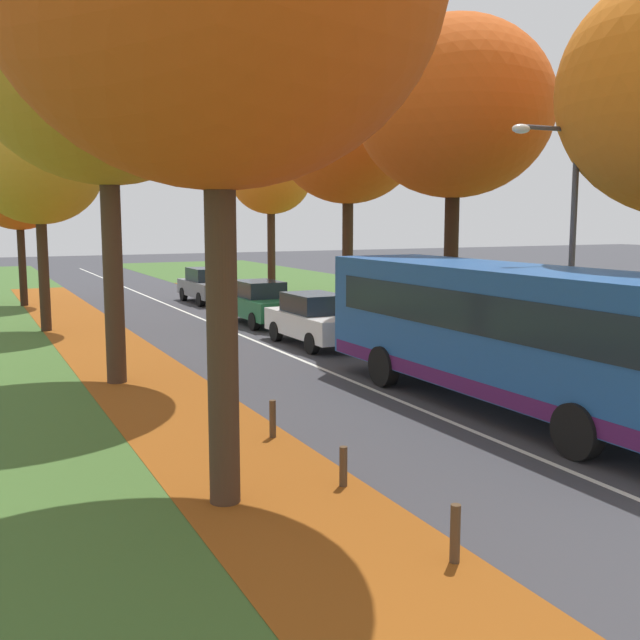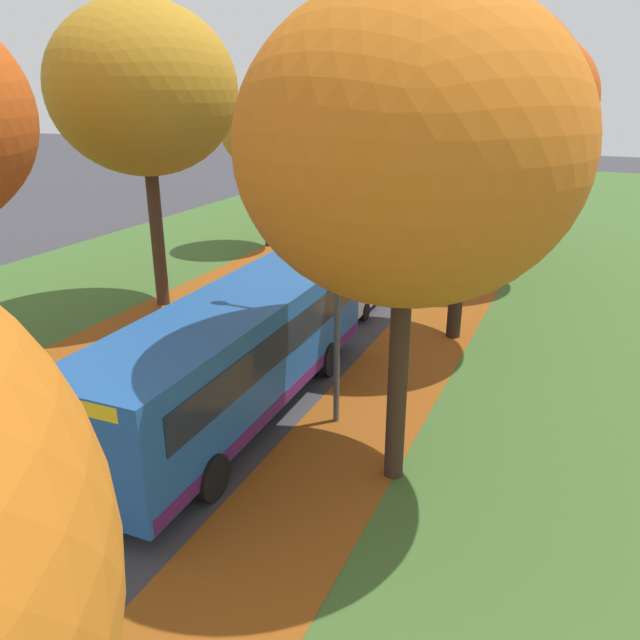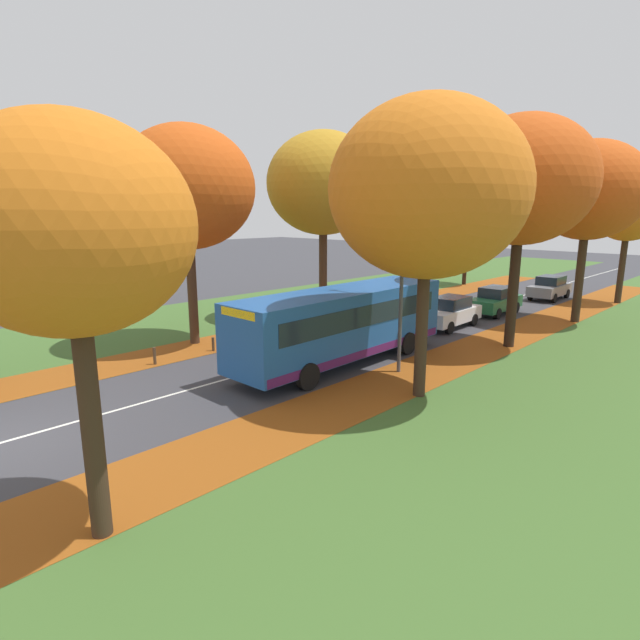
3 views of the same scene
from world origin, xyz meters
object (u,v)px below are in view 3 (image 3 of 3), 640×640
object	(u,v)px
tree_right_mid	(522,181)
car_green_following	(495,301)
bollard_fifth	(213,344)
streetlamp_right	(394,274)
tree_left_near	(187,188)
bollard_sixth	(262,333)
tree_right_distant	(629,213)
car_grey_third_in_line	(550,288)
car_white_lead	(449,312)
bollard_fourth	(155,356)
tree_left_mid	(323,184)
tree_left_distant	(468,222)
bus	(343,322)
tree_right_near	(428,189)
tree_right_far	(589,191)
tree_left_far	(410,217)
tree_right_nearest	(71,228)
bollard_third	(83,372)

from	to	relation	value
tree_right_mid	car_green_following	distance (m)	10.04
bollard_fifth	streetlamp_right	world-z (taller)	streetlamp_right
tree_left_near	bollard_sixth	bearing A→B (deg)	55.41
tree_right_mid	streetlamp_right	distance (m)	7.66
tree_right_distant	car_grey_third_in_line	world-z (taller)	tree_right_distant
tree_left_near	car_white_lead	xyz separation A→B (m)	(6.76, 11.23, -6.20)
bollard_fourth	tree_right_distant	bearing A→B (deg)	71.88
tree_left_mid	bollard_fourth	xyz separation A→B (m)	(1.68, -11.45, -7.16)
car_grey_third_in_line	bollard_fifth	bearing A→B (deg)	-102.72
tree_right_distant	car_green_following	bearing A→B (deg)	-114.60
tree_right_mid	bollard_fourth	world-z (taller)	tree_right_mid
tree_left_distant	bus	bearing A→B (deg)	-72.37
tree_right_near	bus	size ratio (longest dim) A/B	0.90
tree_left_near	streetlamp_right	bearing A→B (deg)	19.02
car_green_following	tree_right_distant	bearing A→B (deg)	65.40
tree_left_mid	streetlamp_right	bearing A→B (deg)	-31.21
tree_left_distant	tree_right_distant	distance (m)	11.81
tree_right_far	streetlamp_right	bearing A→B (deg)	-98.47
tree_left_far	streetlamp_right	world-z (taller)	tree_left_far
tree_right_distant	tree_left_near	bearing A→B (deg)	-113.51
tree_left_mid	tree_left_distant	xyz separation A→B (m)	(-0.72, 17.91, -2.30)
tree_left_near	bus	size ratio (longest dim) A/B	0.93
car_grey_third_in_line	tree_right_nearest	bearing A→B (deg)	-83.33
tree_right_near	car_green_following	bearing A→B (deg)	106.56
tree_left_near	tree_left_mid	bearing A→B (deg)	89.24
tree_left_mid	car_grey_third_in_line	distance (m)	18.37
car_grey_third_in_line	tree_left_distant	bearing A→B (deg)	163.18
tree_right_mid	bollard_fourth	xyz separation A→B (m)	(-8.94, -12.63, -6.92)
tree_left_far	tree_right_near	size ratio (longest dim) A/B	0.81
tree_right_nearest	bollard_sixth	xyz separation A→B (m)	(-9.32, 11.50, -5.36)
bollard_third	streetlamp_right	world-z (taller)	streetlamp_right
tree_left_mid	tree_left_far	size ratio (longest dim) A/B	1.35
bollard_sixth	bus	bearing A→B (deg)	-1.06
tree_left_near	bollard_third	xyz separation A→B (m)	(1.77, -5.72, -6.70)
bollard_fourth	car_grey_third_in_line	xyz separation A→B (m)	(5.45, 26.98, 0.46)
tree_right_nearest	bollard_fourth	size ratio (longest dim) A/B	10.70
bollard_third	bus	xyz separation A→B (m)	(5.23, 8.21, 1.39)
tree_right_distant	streetlamp_right	size ratio (longest dim) A/B	1.30
tree_left_far	tree_right_near	world-z (taller)	tree_right_near
tree_left_distant	tree_right_distant	size ratio (longest dim) A/B	0.91
car_white_lead	tree_right_nearest	bearing A→B (deg)	-77.82
tree_left_far	car_green_following	distance (m)	9.02
tree_right_nearest	car_white_lead	size ratio (longest dim) A/B	1.79
tree_right_mid	bollard_sixth	distance (m)	13.36
bollard_sixth	car_green_following	distance (m)	14.66
streetlamp_right	car_white_lead	bearing A→B (deg)	105.48
bollard_third	bollard_fifth	world-z (taller)	bollard_third
tree_left_far	bollard_sixth	distance (m)	16.48
tree_left_distant	bollard_sixth	size ratio (longest dim) A/B	10.08
bollard_sixth	car_grey_third_in_line	size ratio (longest dim) A/B	0.17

